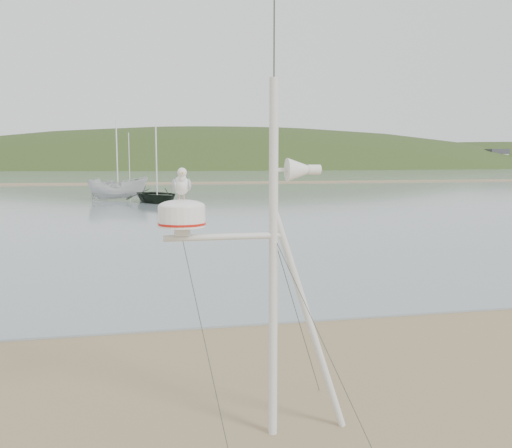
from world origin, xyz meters
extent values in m
plane|color=olive|center=(0.00, 0.00, 0.00)|extent=(560.00, 560.00, 0.00)
cube|color=gray|center=(0.00, 132.00, 0.02)|extent=(560.00, 256.00, 0.04)
cube|color=olive|center=(0.00, 70.00, 0.07)|extent=(560.00, 7.00, 0.07)
ellipsoid|color=#243515|center=(40.00, 235.00, -22.00)|extent=(400.00, 180.00, 80.00)
ellipsoid|color=#243515|center=(180.00, 235.00, -15.40)|extent=(300.00, 135.00, 56.00)
cube|color=beige|center=(-36.00, 196.00, 4.00)|extent=(8.40, 6.30, 8.00)
cube|color=beige|center=(-10.00, 196.00, 4.00)|extent=(8.40, 6.30, 8.00)
cube|color=beige|center=(16.00, 196.00, 4.00)|extent=(8.40, 6.30, 8.00)
cube|color=beige|center=(42.00, 196.00, 4.00)|extent=(8.40, 6.30, 8.00)
cube|color=beige|center=(68.00, 196.00, 4.00)|extent=(8.40, 6.30, 8.00)
cube|color=beige|center=(94.00, 196.00, 4.00)|extent=(8.40, 6.30, 8.00)
cube|color=beige|center=(120.00, 196.00, 4.00)|extent=(8.40, 6.30, 8.00)
cube|color=beige|center=(146.00, 196.00, 4.00)|extent=(8.40, 6.30, 8.00)
cylinder|color=silver|center=(2.03, -0.10, 2.03)|extent=(0.10, 0.10, 4.07)
cylinder|color=silver|center=(2.46, -0.10, 1.32)|extent=(0.94, 0.08, 2.67)
cylinder|color=silver|center=(1.47, -0.10, 2.34)|extent=(1.32, 0.07, 0.07)
cylinder|color=#2D382D|center=(2.03, -0.10, 4.47)|extent=(0.02, 0.02, 0.92)
cube|color=silver|center=(1.02, -0.10, 2.41)|extent=(0.16, 0.16, 0.09)
cylinder|color=white|center=(1.02, -0.10, 2.57)|extent=(0.51, 0.51, 0.22)
cylinder|color=red|center=(1.02, -0.10, 2.50)|extent=(0.52, 0.52, 0.03)
ellipsoid|color=white|center=(1.02, -0.10, 2.68)|extent=(0.51, 0.51, 0.14)
cone|color=white|center=(2.32, -0.10, 3.07)|extent=(0.26, 0.26, 0.26)
cylinder|color=white|center=(2.50, -0.10, 3.07)|extent=(0.14, 0.11, 0.11)
cube|color=silver|center=(2.13, -0.10, 3.07)|extent=(0.20, 0.04, 0.04)
cylinder|color=tan|center=(0.99, -0.10, 2.79)|extent=(0.01, 0.01, 0.07)
cylinder|color=tan|center=(1.04, -0.10, 2.79)|extent=(0.01, 0.01, 0.07)
ellipsoid|color=white|center=(1.02, -0.10, 2.91)|extent=(0.17, 0.27, 0.20)
ellipsoid|color=#AAADB2|center=(0.94, -0.11, 2.91)|extent=(0.05, 0.22, 0.13)
ellipsoid|color=#AAADB2|center=(1.09, -0.11, 2.91)|extent=(0.05, 0.22, 0.13)
cone|color=white|center=(1.02, 0.04, 2.89)|extent=(0.09, 0.08, 0.09)
ellipsoid|color=white|center=(1.02, -0.20, 2.99)|extent=(0.08, 0.08, 0.12)
sphere|color=white|center=(1.02, -0.23, 3.05)|extent=(0.10, 0.10, 0.10)
cone|color=gold|center=(1.02, -0.28, 3.05)|extent=(0.02, 0.05, 0.02)
imported|color=black|center=(1.76, 35.46, 2.64)|extent=(3.86, 2.27, 5.20)
imported|color=silver|center=(-1.23, 38.69, 2.43)|extent=(2.02, 1.98, 4.77)
cube|color=black|center=(-0.62, 55.68, 0.29)|extent=(3.39, 5.41, 0.50)
cone|color=black|center=(0.56, 58.76, 0.29)|extent=(2.19, 2.28, 1.65)
cylinder|color=silver|center=(-0.62, 55.68, 3.38)|extent=(0.08, 0.08, 5.67)
camera|label=1|loc=(0.59, -5.94, 3.17)|focal=38.00mm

